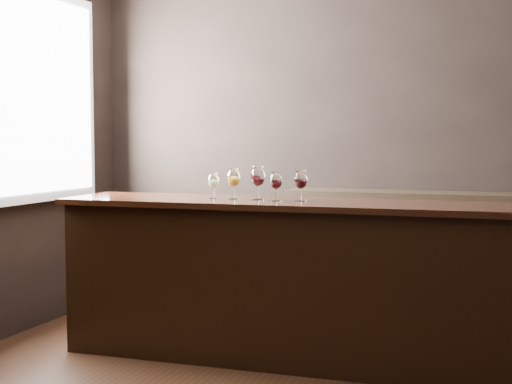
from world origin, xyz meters
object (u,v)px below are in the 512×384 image
(glass_white, at_px, (213,181))
(glass_red_a, at_px, (258,177))
(glass_amber, at_px, (234,178))
(glass_red_c, at_px, (301,180))
(back_bar_shelf, at_px, (479,264))
(bar_counter, at_px, (284,283))
(glass_red_b, at_px, (276,181))

(glass_white, relative_size, glass_red_a, 0.78)
(glass_amber, relative_size, glass_red_c, 1.03)
(back_bar_shelf, height_order, glass_white, glass_white)
(bar_counter, distance_m, glass_red_c, 0.68)
(bar_counter, height_order, back_bar_shelf, back_bar_shelf)
(back_bar_shelf, relative_size, glass_red_c, 14.59)
(back_bar_shelf, distance_m, glass_red_c, 1.61)
(glass_red_b, xyz_separation_m, glass_red_c, (0.16, 0.02, 0.01))
(back_bar_shelf, bearing_deg, glass_white, -147.30)
(back_bar_shelf, relative_size, glass_white, 16.81)
(glass_red_a, height_order, glass_red_c, glass_red_a)
(glass_white, bearing_deg, glass_red_c, -0.25)
(back_bar_shelf, xyz_separation_m, glass_amber, (-1.50, -1.04, 0.65))
(glass_white, xyz_separation_m, glass_red_a, (0.30, 0.02, 0.03))
(back_bar_shelf, relative_size, glass_amber, 14.15)
(bar_counter, height_order, glass_red_c, glass_red_c)
(glass_red_a, bearing_deg, glass_red_b, -19.62)
(back_bar_shelf, height_order, glass_red_c, glass_red_c)
(bar_counter, xyz_separation_m, glass_amber, (-0.35, 0.00, 0.67))
(glass_red_a, distance_m, glass_red_c, 0.30)
(bar_counter, distance_m, back_bar_shelf, 1.55)
(glass_red_a, distance_m, glass_red_b, 0.15)
(glass_white, height_order, glass_red_c, glass_red_c)
(glass_amber, distance_m, glass_red_c, 0.46)
(glass_red_b, bearing_deg, back_bar_shelf, 42.11)
(glass_white, height_order, glass_red_b, glass_red_b)
(glass_red_a, bearing_deg, back_bar_shelf, 37.65)
(glass_white, bearing_deg, bar_counter, 1.35)
(back_bar_shelf, xyz_separation_m, glass_red_c, (-1.04, -1.05, 0.65))
(bar_counter, xyz_separation_m, glass_red_c, (0.11, -0.01, 0.67))
(glass_red_b, bearing_deg, glass_white, 176.56)
(back_bar_shelf, distance_m, glass_red_a, 1.81)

